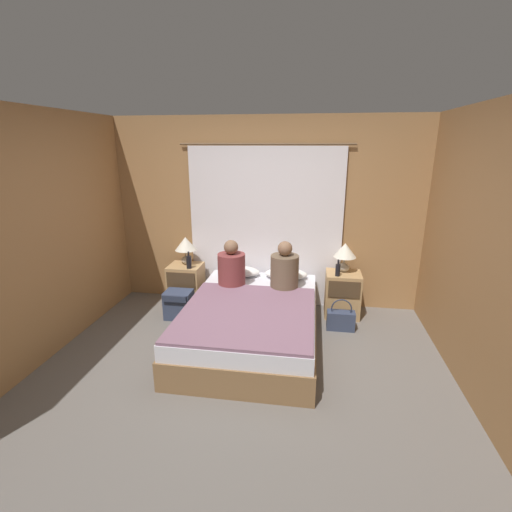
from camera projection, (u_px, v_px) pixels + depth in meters
name	position (u px, v px, depth m)	size (l,w,h in m)	color
ground_plane	(239.00, 378.00, 3.54)	(16.00, 16.00, 0.00)	#66605B
wall_back	(266.00, 214.00, 4.96)	(4.18, 0.06, 2.50)	#A37547
wall_left	(23.00, 244.00, 3.48)	(0.06, 3.83, 2.50)	#A37547
wall_right	(497.00, 265.00, 2.88)	(0.06, 3.83, 2.50)	#A37547
curtain_panel	(265.00, 227.00, 4.95)	(2.23, 0.02, 2.16)	white
bed	(252.00, 322.00, 4.16)	(1.43, 2.09, 0.46)	olive
nightstand_left	(186.00, 285.00, 5.08)	(0.44, 0.40, 0.58)	tan
nightstand_right	(342.00, 294.00, 4.77)	(0.44, 0.40, 0.58)	tan
lamp_left	(186.00, 246.00, 4.98)	(0.29, 0.29, 0.37)	#B2A899
lamp_right	(345.00, 252.00, 4.67)	(0.29, 0.29, 0.37)	#B2A899
pillow_left	(239.00, 271.00, 4.92)	(0.55, 0.32, 0.12)	white
pillow_right	(286.00, 274.00, 4.83)	(0.55, 0.32, 0.12)	white
blanket_on_bed	(247.00, 313.00, 3.82)	(1.37, 1.48, 0.03)	slate
person_left_in_bed	(231.00, 268.00, 4.54)	(0.34, 0.34, 0.58)	brown
person_right_in_bed	(285.00, 270.00, 4.44)	(0.34, 0.34, 0.59)	brown
beer_bottle_on_left_stand	(189.00, 262.00, 4.85)	(0.07, 0.07, 0.23)	black
beer_bottle_on_right_stand	(338.00, 270.00, 4.57)	(0.06, 0.06, 0.21)	black
backpack_on_floor	(179.00, 303.00, 4.72)	(0.34, 0.29, 0.36)	#333D56
handbag_on_floor	(341.00, 320.00, 4.44)	(0.33, 0.15, 0.39)	#333D56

